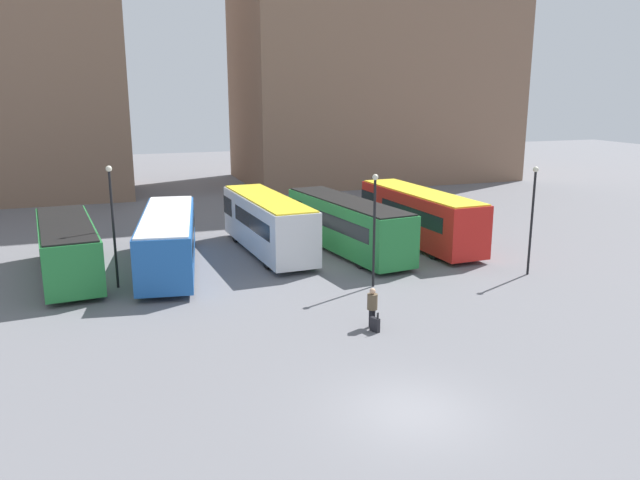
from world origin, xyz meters
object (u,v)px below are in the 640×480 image
at_px(lamp_post_0, 374,221).
at_px(lamp_post_1, 113,217).
at_px(bus_4, 419,215).
at_px(traveler, 372,304).
at_px(bus_3, 346,223).
at_px(bus_0, 67,247).
at_px(lamp_post_2, 532,212).
at_px(bus_1, 168,239).
at_px(bus_2, 267,222).
at_px(suitcase, 375,324).

height_order(lamp_post_0, lamp_post_1, lamp_post_1).
height_order(bus_4, traveler, bus_4).
distance_m(traveler, lamp_post_1, 12.96).
bearing_deg(bus_3, lamp_post_0, 162.24).
relative_size(bus_0, lamp_post_2, 1.82).
xyz_separation_m(bus_1, traveler, (6.66, -11.15, -0.66)).
height_order(bus_3, lamp_post_1, lamp_post_1).
bearing_deg(traveler, bus_1, 13.19).
bearing_deg(lamp_post_1, bus_3, 12.14).
height_order(bus_2, suitcase, bus_2).
bearing_deg(bus_0, bus_2, -88.18).
relative_size(traveler, lamp_post_0, 0.30).
bearing_deg(bus_4, bus_0, 88.24).
xyz_separation_m(lamp_post_0, lamp_post_2, (8.26, -0.77, 0.05)).
distance_m(bus_2, bus_4, 9.26).
height_order(bus_1, traveler, bus_1).
bearing_deg(lamp_post_1, bus_1, 43.10).
height_order(bus_1, bus_2, bus_2).
height_order(lamp_post_1, lamp_post_2, lamp_post_1).
relative_size(bus_2, lamp_post_2, 1.91).
height_order(bus_3, lamp_post_0, lamp_post_0).
relative_size(bus_2, bus_3, 0.94).
bearing_deg(bus_3, lamp_post_2, -143.75).
height_order(bus_0, bus_2, bus_2).
bearing_deg(traveler, bus_0, 27.89).
bearing_deg(bus_0, lamp_post_2, -113.96).
bearing_deg(bus_4, bus_3, 91.12).
bearing_deg(bus_4, lamp_post_2, -167.00).
relative_size(bus_0, bus_1, 0.88).
bearing_deg(bus_2, lamp_post_1, 112.89).
height_order(bus_1, lamp_post_1, lamp_post_1).
height_order(bus_0, traveler, bus_0).
bearing_deg(traveler, lamp_post_2, -86.83).
height_order(suitcase, lamp_post_0, lamp_post_0).
bearing_deg(lamp_post_2, lamp_post_1, 166.74).
height_order(bus_4, lamp_post_0, lamp_post_0).
relative_size(bus_3, lamp_post_1, 1.93).
xyz_separation_m(bus_2, lamp_post_1, (-8.41, -4.09, 1.65)).
bearing_deg(traveler, lamp_post_1, 29.67).
relative_size(bus_2, bus_4, 0.95).
relative_size(bus_3, bus_4, 1.02).
relative_size(bus_3, traveler, 7.00).
bearing_deg(lamp_post_0, suitcase, -113.44).
bearing_deg(bus_3, lamp_post_1, 94.86).
bearing_deg(bus_4, bus_1, 89.41).
xyz_separation_m(bus_3, lamp_post_2, (7.03, -7.41, 1.59)).
bearing_deg(lamp_post_2, traveler, -159.19).
bearing_deg(bus_3, bus_2, 65.49).
xyz_separation_m(bus_3, bus_4, (4.87, 0.32, 0.11)).
bearing_deg(bus_1, suitcase, -141.99).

